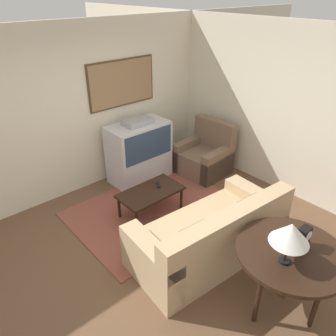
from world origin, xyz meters
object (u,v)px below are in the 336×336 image
Objects in this scene: tv at (139,152)px; couch at (211,236)px; console_table at (291,256)px; table_lamp at (290,233)px; coffee_table at (151,193)px; mantel_clock at (303,237)px; armchair at (205,157)px.

couch is (-0.51, -2.17, -0.22)m from tv.
console_table is 2.42× the size of table_lamp.
mantel_clock is (0.17, -2.27, 0.53)m from coffee_table.
coffee_table is 0.86× the size of console_table.
couch is at bearing 92.14° from console_table.
console_table is at bearing -98.39° from tv.
tv is 0.55× the size of couch.
armchair is (1.05, -0.61, -0.23)m from tv.
armchair is 1.60m from coffee_table.
console_table is at bearing 170.09° from mantel_clock.
tv is 2.24m from couch.
armchair is at bearing -30.01° from tv.
coffee_table is at bearing 94.38° from mantel_clock.
table_lamp reaches higher than couch.
coffee_table is (-0.51, -0.95, -0.18)m from tv.
tv is at bearing -98.68° from couch.
table_lamp reaches higher than armchair.
couch is at bearing 99.37° from mantel_clock.
table_lamp is at bearing 179.77° from mantel_clock.
coffee_table is 2.33m from mantel_clock.
armchair is at bearing 61.95° from mantel_clock.
coffee_table is 2.39m from table_lamp.
coffee_table is at bearing -118.14° from tv.
tv is 3.26m from mantel_clock.
mantel_clock is at bearing -85.62° from coffee_table.
console_table reaches higher than coffee_table.
table_lamp reaches higher than coffee_table.
tv reaches higher than coffee_table.
couch is 1.10m from console_table.
armchair is (1.56, 1.56, -0.01)m from couch.
tv reaches higher than mantel_clock.
table_lamp is (-0.66, -3.22, 0.59)m from tv.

